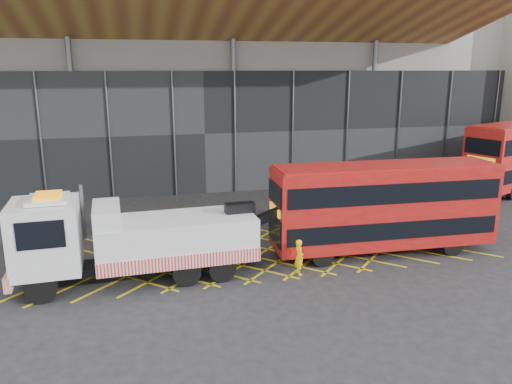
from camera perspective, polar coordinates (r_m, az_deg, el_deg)
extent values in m
plane|color=#232426|center=(22.78, -6.47, -7.21)|extent=(120.00, 120.00, 0.00)
cube|color=yellow|center=(22.73, -18.66, -7.94)|extent=(7.16, 7.16, 0.01)
cube|color=yellow|center=(22.73, -18.66, -7.94)|extent=(7.16, 7.16, 0.01)
cube|color=yellow|center=(22.63, -14.59, -7.73)|extent=(7.16, 7.16, 0.01)
cube|color=yellow|center=(22.63, -14.59, -7.73)|extent=(7.16, 7.16, 0.01)
cube|color=yellow|center=(22.65, -10.51, -7.48)|extent=(7.16, 7.16, 0.01)
cube|color=yellow|center=(22.65, -10.51, -7.48)|extent=(7.16, 7.16, 0.01)
cube|color=yellow|center=(22.78, -6.47, -7.20)|extent=(7.16, 7.16, 0.01)
cube|color=yellow|center=(22.78, -6.47, -7.20)|extent=(7.16, 7.16, 0.01)
cube|color=yellow|center=(23.02, -2.49, -6.88)|extent=(7.16, 7.16, 0.01)
cube|color=yellow|center=(23.02, -2.49, -6.88)|extent=(7.16, 7.16, 0.01)
cube|color=yellow|center=(23.37, 1.38, -6.55)|extent=(7.16, 7.16, 0.01)
cube|color=yellow|center=(23.37, 1.38, -6.55)|extent=(7.16, 7.16, 0.01)
cube|color=yellow|center=(23.82, 5.11, -6.19)|extent=(7.16, 7.16, 0.01)
cube|color=yellow|center=(23.82, 5.11, -6.19)|extent=(7.16, 7.16, 0.01)
cube|color=yellow|center=(24.37, 8.69, -5.83)|extent=(7.16, 7.16, 0.01)
cube|color=yellow|center=(24.37, 8.69, -5.83)|extent=(7.16, 7.16, 0.01)
cube|color=yellow|center=(25.01, 12.09, -5.46)|extent=(7.16, 7.16, 0.01)
cube|color=yellow|center=(25.01, 12.09, -5.46)|extent=(7.16, 7.16, 0.01)
cube|color=yellow|center=(25.73, 15.31, -5.10)|extent=(7.16, 7.16, 0.01)
cube|color=yellow|center=(25.73, 15.31, -5.10)|extent=(7.16, 7.16, 0.01)
cube|color=gray|center=(40.35, -7.70, 15.05)|extent=(55.00, 14.00, 18.00)
cube|color=black|center=(33.37, -5.97, 6.72)|extent=(55.00, 0.80, 8.00)
cube|color=brown|center=(29.37, -9.38, 20.29)|extent=(40.00, 11.93, 4.07)
cylinder|color=#595B60|center=(32.90, -20.01, 7.60)|extent=(0.36, 0.36, 10.00)
cylinder|color=#595B60|center=(33.40, -2.53, 8.51)|extent=(0.36, 0.36, 10.00)
cylinder|color=#595B60|center=(36.72, 13.12, 8.67)|extent=(0.36, 0.36, 10.00)
cube|color=black|center=(20.47, -12.89, -7.89)|extent=(9.57, 1.37, 0.35)
cube|color=white|center=(20.13, -22.88, -4.65)|extent=(2.50, 2.60, 2.61)
cube|color=black|center=(20.19, -26.45, -3.63)|extent=(0.13, 2.21, 1.10)
cube|color=red|center=(20.76, -26.00, -8.27)|extent=(0.35, 2.62, 0.55)
cube|color=orange|center=(19.69, -22.72, -0.38)|extent=(0.95, 1.24, 0.12)
cube|color=white|center=(20.25, -9.06, -5.08)|extent=(6.31, 2.75, 1.61)
cube|color=red|center=(19.26, -8.49, -7.99)|extent=(6.22, 0.30, 0.55)
cube|color=white|center=(19.78, -16.71, -2.46)|extent=(1.10, 2.45, 0.70)
cube|color=black|center=(20.41, -1.88, -1.93)|extent=(1.22, 0.55, 0.50)
cube|color=black|center=(20.82, 0.81, -3.05)|extent=(2.21, 0.43, 1.09)
cylinder|color=black|center=(19.73, -23.34, -10.07)|extent=(1.12, 0.39, 1.10)
cylinder|color=black|center=(21.67, -22.71, -7.84)|extent=(1.12, 0.39, 1.10)
cylinder|color=black|center=(19.91, -3.90, -8.66)|extent=(1.12, 0.39, 1.10)
cylinder|color=black|center=(21.83, -5.10, -6.59)|extent=(1.12, 0.39, 1.10)
cylinder|color=#595B60|center=(20.81, -19.17, -2.13)|extent=(0.14, 0.14, 2.21)
cube|color=#9E0F0C|center=(23.03, 14.45, -1.45)|extent=(10.13, 2.69, 3.55)
cube|color=black|center=(23.26, 14.33, -3.43)|extent=(9.73, 2.73, 0.78)
cube|color=black|center=(22.83, 14.58, 0.52)|extent=(9.73, 2.73, 0.87)
cube|color=black|center=(21.54, 2.16, -4.26)|extent=(0.13, 2.05, 1.19)
cube|color=black|center=(21.09, 2.20, -0.14)|extent=(0.13, 2.05, 0.87)
cube|color=yellow|center=(21.28, 2.15, -2.05)|extent=(0.12, 1.63, 0.32)
cube|color=#9E0F0C|center=(22.63, 14.73, 2.95)|extent=(9.92, 2.50, 0.11)
cylinder|color=black|center=(21.48, 7.63, -7.24)|extent=(0.96, 0.31, 0.95)
cylinder|color=black|center=(23.27, 5.96, -5.48)|extent=(0.96, 0.31, 0.95)
cylinder|color=black|center=(24.15, 21.53, -5.70)|extent=(0.96, 0.31, 0.95)
cylinder|color=black|center=(25.76, 19.08, -4.26)|extent=(0.96, 0.31, 0.95)
cube|color=black|center=(34.30, 24.14, 1.77)|extent=(0.90, 2.18, 1.34)
cube|color=black|center=(34.00, 24.44, 4.75)|extent=(0.90, 2.18, 0.98)
cube|color=yellow|center=(34.11, 24.30, 3.38)|extent=(0.73, 1.74, 0.36)
cylinder|color=black|center=(36.86, 24.08, 0.79)|extent=(1.11, 0.68, 1.07)
imported|color=yellow|center=(20.52, 4.96, -7.41)|extent=(0.38, 0.56, 1.48)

